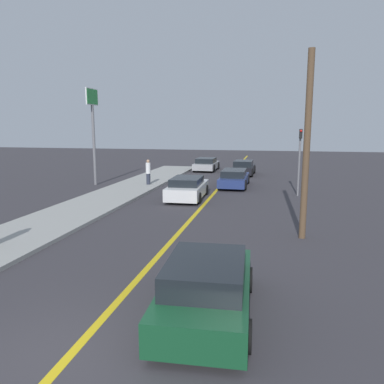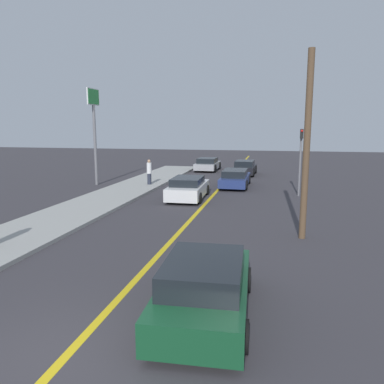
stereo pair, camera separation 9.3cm
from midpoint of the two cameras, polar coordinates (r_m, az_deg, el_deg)
ground_plane at (r=7.76m, az=-18.29°, el=-22.65°), size 120.00×120.00×0.00m
road_center_line at (r=24.16m, az=3.91°, el=0.14°), size 0.20×60.00×0.01m
sidewalk_left at (r=23.35m, az=-10.93°, el=-0.19°), size 3.31×31.06×0.15m
car_near_right_lane at (r=8.44m, az=2.29°, el=-14.35°), size 2.13×4.29×1.34m
car_ahead_center at (r=21.52m, az=-0.46°, el=0.61°), size 2.05×4.46×1.26m
car_far_distant at (r=26.05m, az=6.70°, el=2.11°), size 1.89×4.72×1.19m
car_parked_left_lot at (r=32.50m, az=8.11°, el=3.67°), size 1.93×4.07×1.24m
car_oncoming_far at (r=35.29m, az=2.48°, el=4.24°), size 2.03×4.18×1.21m
pedestrian_mid_group at (r=26.05m, az=-6.44°, el=3.06°), size 0.33×0.33×1.72m
traffic_light at (r=23.01m, az=16.32°, el=5.39°), size 0.18×0.40×3.97m
roadside_sign at (r=27.34m, az=-14.63°, el=11.10°), size 0.20×1.65×6.69m
utility_pole at (r=14.12m, az=17.25°, el=6.57°), size 0.24×0.24×6.78m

